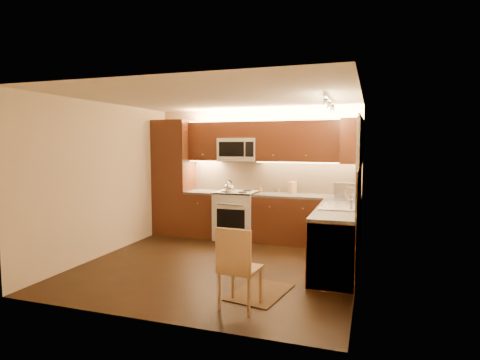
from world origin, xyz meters
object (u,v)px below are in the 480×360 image
(soap_bottle, at_px, (355,195))
(sink, at_px, (339,201))
(stove, at_px, (236,215))
(microwave, at_px, (239,150))
(knife_block, at_px, (292,188))
(kettle, at_px, (229,186))
(dining_chair, at_px, (240,267))
(toaster_oven, at_px, (348,190))

(soap_bottle, bearing_deg, sink, -90.78)
(stove, bearing_deg, microwave, 90.00)
(knife_block, bearing_deg, stove, -145.12)
(kettle, bearing_deg, knife_block, 38.44)
(soap_bottle, distance_m, dining_chair, 2.91)
(toaster_oven, height_order, dining_chair, toaster_oven)
(toaster_oven, bearing_deg, microwave, -178.77)
(kettle, bearing_deg, toaster_oven, 24.92)
(kettle, height_order, knife_block, kettle)
(sink, distance_m, soap_bottle, 0.74)
(toaster_oven, height_order, knife_block, toaster_oven)
(soap_bottle, bearing_deg, stove, -175.09)
(knife_block, distance_m, dining_chair, 3.30)
(dining_chair, bearing_deg, microwave, 114.75)
(knife_block, relative_size, soap_bottle, 1.31)
(sink, relative_size, kettle, 3.70)
(dining_chair, bearing_deg, toaster_oven, 78.20)
(knife_block, height_order, soap_bottle, knife_block)
(stove, distance_m, toaster_oven, 2.14)
(toaster_oven, bearing_deg, stove, -175.04)
(toaster_oven, relative_size, knife_block, 1.93)
(toaster_oven, distance_m, knife_block, 1.04)
(soap_bottle, bearing_deg, microwave, -178.43)
(soap_bottle, bearing_deg, kettle, -170.25)
(microwave, bearing_deg, dining_chair, -70.99)
(microwave, xyz_separation_m, soap_bottle, (2.21, -0.55, -0.74))
(stove, relative_size, toaster_oven, 2.17)
(stove, distance_m, microwave, 1.27)
(microwave, relative_size, soap_bottle, 4.53)
(soap_bottle, bearing_deg, knife_block, 167.76)
(sink, height_order, kettle, kettle)
(microwave, distance_m, knife_block, 1.26)
(kettle, bearing_deg, microwave, 95.88)
(sink, relative_size, knife_block, 3.92)
(toaster_oven, height_order, soap_bottle, toaster_oven)
(microwave, distance_m, dining_chair, 3.60)
(microwave, relative_size, sink, 0.88)
(dining_chair, bearing_deg, stove, 115.53)
(stove, height_order, dining_chair, dining_chair)
(sink, xyz_separation_m, toaster_oven, (0.07, 1.14, 0.05))
(microwave, distance_m, kettle, 0.76)
(microwave, relative_size, kettle, 3.27)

